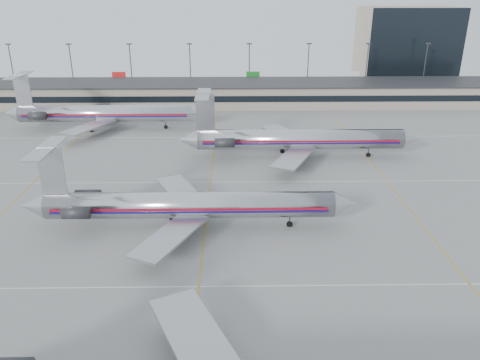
{
  "coord_description": "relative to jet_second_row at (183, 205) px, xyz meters",
  "views": [
    {
      "loc": [
        3.83,
        -33.15,
        30.29
      ],
      "look_at": [
        4.85,
        29.89,
        4.5
      ],
      "focal_mm": 35.0,
      "sensor_mm": 36.0,
      "label": 1
    }
  ],
  "objects": [
    {
      "name": "apron_markings",
      "position": [
        2.87,
        -13.88,
        -3.42
      ],
      "size": [
        160.0,
        0.15,
        0.02
      ],
      "primitive_type": "cube",
      "color": "silver",
      "rests_on": "ground"
    },
    {
      "name": "distant_building",
      "position": [
        64.87,
        104.12,
        9.07
      ],
      "size": [
        30.0,
        20.0,
        25.0
      ],
      "primitive_type": "cube",
      "color": "tan",
      "rests_on": "ground"
    },
    {
      "name": "terminal",
      "position": [
        2.87,
        74.1,
        -0.27
      ],
      "size": [
        162.0,
        17.0,
        6.25
      ],
      "color": "gray",
      "rests_on": "ground"
    },
    {
      "name": "light_mast_row",
      "position": [
        2.87,
        88.12,
        5.15
      ],
      "size": [
        163.6,
        0.4,
        15.28
      ],
      "color": "#38383D",
      "rests_on": "ground"
    },
    {
      "name": "ground",
      "position": [
        2.87,
        -23.88,
        -3.43
      ],
      "size": [
        260.0,
        260.0,
        0.0
      ],
      "primitive_type": "plane",
      "color": "gray",
      "rests_on": "ground"
    },
    {
      "name": "jet_back_row",
      "position": [
        -23.53,
        49.15,
        0.29
      ],
      "size": [
        46.76,
        28.76,
        12.79
      ],
      "color": "silver",
      "rests_on": "ground"
    },
    {
      "name": "jet_second_row",
      "position": [
        0.0,
        0.0,
        0.0
      ],
      "size": [
        45.12,
        26.57,
        11.81
      ],
      "color": "silver",
      "rests_on": "ground"
    },
    {
      "name": "jet_third_row",
      "position": [
        18.66,
        28.6,
        0.25
      ],
      "size": [
        46.27,
        28.46,
        12.65
      ],
      "color": "silver",
      "rests_on": "ground"
    }
  ]
}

